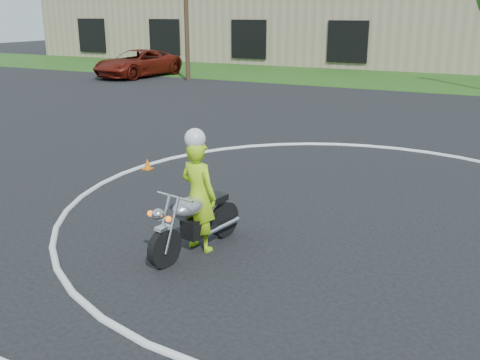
% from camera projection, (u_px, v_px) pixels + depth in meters
% --- Properties ---
extents(ground, '(120.00, 120.00, 0.00)m').
position_uv_depth(ground, '(295.00, 267.00, 9.00)').
color(ground, black).
rests_on(ground, ground).
extents(grass_strip, '(120.00, 10.00, 0.02)m').
position_uv_depth(grass_strip, '(454.00, 83.00, 32.09)').
color(grass_strip, '#1E4714').
rests_on(grass_strip, ground).
extents(course_markings, '(19.05, 19.05, 0.12)m').
position_uv_depth(course_markings, '(457.00, 206.00, 11.81)').
color(course_markings, silver).
rests_on(course_markings, ground).
extents(primary_motorcycle, '(0.90, 2.27, 1.20)m').
position_uv_depth(primary_motorcycle, '(195.00, 221.00, 9.43)').
color(primary_motorcycle, black).
rests_on(primary_motorcycle, ground).
extents(rider_primary_grp, '(0.82, 0.62, 2.23)m').
position_uv_depth(rider_primary_grp, '(198.00, 192.00, 9.40)').
color(rider_primary_grp, '#A2DA17').
rests_on(rider_primary_grp, ground).
extents(pickup_grp, '(3.68, 6.56, 1.73)m').
position_uv_depth(pickup_grp, '(137.00, 63.00, 35.01)').
color(pickup_grp, '#5C130A').
rests_on(pickup_grp, ground).
extents(warehouse, '(41.00, 17.00, 8.30)m').
position_uv_depth(warehouse, '(267.00, 11.00, 49.54)').
color(warehouse, tan).
rests_on(warehouse, ground).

